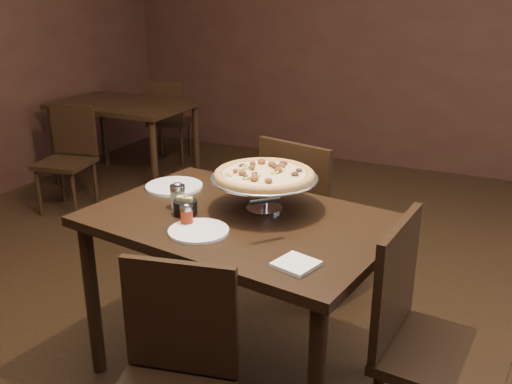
% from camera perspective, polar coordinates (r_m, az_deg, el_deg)
% --- Properties ---
extents(room, '(6.04, 7.04, 2.84)m').
position_cam_1_polar(room, '(2.24, 1.37, 12.21)').
color(room, black).
rests_on(room, ground).
extents(dining_table, '(1.37, 1.02, 0.79)m').
position_cam_1_polar(dining_table, '(2.44, -1.56, -4.75)').
color(dining_table, black).
rests_on(dining_table, ground).
extents(background_table, '(1.17, 0.78, 0.73)m').
position_cam_1_polar(background_table, '(5.20, -13.05, 7.67)').
color(background_table, black).
rests_on(background_table, ground).
extents(pizza_stand, '(0.46, 0.46, 0.19)m').
position_cam_1_polar(pizza_stand, '(2.43, 0.83, 1.68)').
color(pizza_stand, silver).
rests_on(pizza_stand, dining_table).
extents(parmesan_shaker, '(0.07, 0.07, 0.12)m').
position_cam_1_polar(parmesan_shaker, '(2.50, -7.83, -0.38)').
color(parmesan_shaker, beige).
rests_on(parmesan_shaker, dining_table).
extents(pepper_flake_shaker, '(0.05, 0.05, 0.09)m').
position_cam_1_polar(pepper_flake_shaker, '(2.32, -6.96, -2.30)').
color(pepper_flake_shaker, maroon).
rests_on(pepper_flake_shaker, dining_table).
extents(packet_caddy, '(0.10, 0.10, 0.08)m').
position_cam_1_polar(packet_caddy, '(2.44, -7.08, -1.48)').
color(packet_caddy, black).
rests_on(packet_caddy, dining_table).
extents(napkin_stack, '(0.17, 0.17, 0.01)m').
position_cam_1_polar(napkin_stack, '(2.00, 4.02, -7.21)').
color(napkin_stack, white).
rests_on(napkin_stack, dining_table).
extents(plate_left, '(0.27, 0.27, 0.01)m').
position_cam_1_polar(plate_left, '(2.77, -8.19, 0.57)').
color(plate_left, white).
rests_on(plate_left, dining_table).
extents(plate_near, '(0.24, 0.24, 0.01)m').
position_cam_1_polar(plate_near, '(2.26, -5.76, -3.90)').
color(plate_near, white).
rests_on(plate_near, dining_table).
extents(serving_spatula, '(0.16, 0.16, 0.02)m').
position_cam_1_polar(serving_spatula, '(2.15, 0.88, -0.96)').
color(serving_spatula, silver).
rests_on(serving_spatula, pizza_stand).
extents(chair_far, '(0.54, 0.54, 0.95)m').
position_cam_1_polar(chair_far, '(3.15, 5.03, -2.20)').
color(chair_far, black).
rests_on(chair_far, ground).
extents(chair_near, '(0.47, 0.47, 0.86)m').
position_cam_1_polar(chair_near, '(2.01, -8.57, -18.34)').
color(chair_near, black).
rests_on(chair_near, ground).
extents(chair_side, '(0.47, 0.47, 0.93)m').
position_cam_1_polar(chair_side, '(2.22, 16.49, -13.62)').
color(chair_side, black).
rests_on(chair_side, ground).
extents(bg_chair_far, '(0.48, 0.48, 0.83)m').
position_cam_1_polar(bg_chair_far, '(5.80, -8.83, 7.37)').
color(bg_chair_far, black).
rests_on(bg_chair_far, ground).
extents(bg_chair_near, '(0.44, 0.44, 0.82)m').
position_cam_1_polar(bg_chair_near, '(4.73, -18.23, 3.62)').
color(bg_chair_near, black).
rests_on(bg_chair_near, ground).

